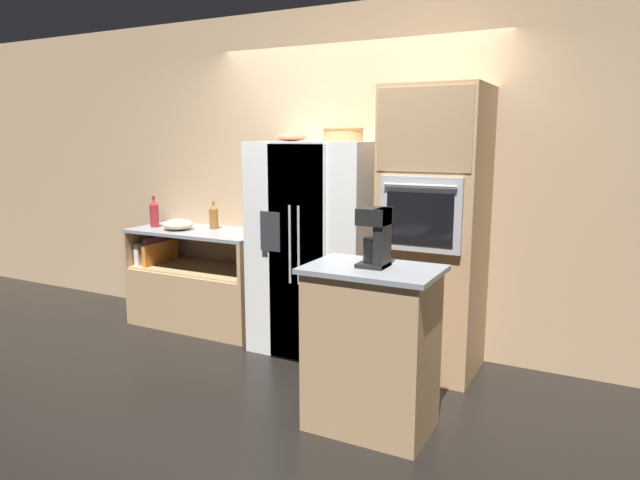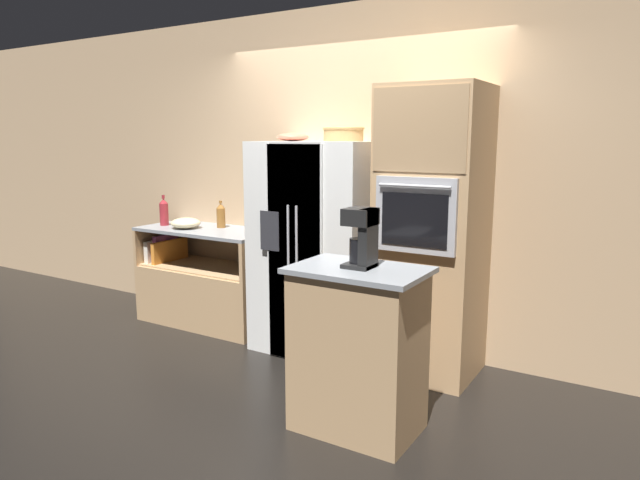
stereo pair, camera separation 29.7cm
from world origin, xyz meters
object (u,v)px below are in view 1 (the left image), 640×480
(fruit_bowl, at_px, (291,137))
(coffee_maker, at_px, (377,235))
(refrigerator, at_px, (317,248))
(wicker_basket, at_px, (343,133))
(wall_oven, at_px, (434,232))
(bottle_short, at_px, (214,216))
(bottle_tall, at_px, (154,213))
(mixing_bowl, at_px, (178,224))

(fruit_bowl, distance_m, coffee_maker, 1.61)
(refrigerator, xyz_separation_m, wicker_basket, (0.21, 0.03, 0.91))
(wall_oven, height_order, bottle_short, wall_oven)
(refrigerator, distance_m, coffee_maker, 1.40)
(fruit_bowl, bearing_deg, wall_oven, 2.18)
(coffee_maker, bearing_deg, bottle_short, 150.78)
(wall_oven, xyz_separation_m, wicker_basket, (-0.74, 0.00, 0.71))
(bottle_tall, bearing_deg, fruit_bowl, 0.14)
(refrigerator, height_order, bottle_short, refrigerator)
(wicker_basket, bearing_deg, fruit_bowl, -173.67)
(wall_oven, bearing_deg, refrigerator, -178.14)
(bottle_tall, xyz_separation_m, coffee_maker, (2.64, -0.99, 0.15))
(coffee_maker, bearing_deg, bottle_tall, 159.51)
(bottle_short, bearing_deg, wicker_basket, -5.23)
(wicker_basket, height_order, fruit_bowl, wicker_basket)
(coffee_maker, bearing_deg, refrigerator, 132.41)
(wicker_basket, height_order, bottle_tall, wicker_basket)
(wall_oven, relative_size, fruit_bowl, 8.06)
(bottle_tall, bearing_deg, mixing_bowl, -5.00)
(fruit_bowl, bearing_deg, refrigerator, 3.49)
(mixing_bowl, relative_size, coffee_maker, 0.80)
(bottle_short, bearing_deg, mixing_bowl, -140.99)
(fruit_bowl, relative_size, coffee_maker, 0.76)
(wicker_basket, relative_size, bottle_short, 1.28)
(mixing_bowl, bearing_deg, wicker_basket, 2.78)
(wicker_basket, bearing_deg, bottle_tall, -178.45)
(wall_oven, xyz_separation_m, bottle_short, (-2.12, 0.13, -0.03))
(bottle_tall, height_order, mixing_bowl, bottle_tall)
(fruit_bowl, height_order, coffee_maker, fruit_bowl)
(wicker_basket, distance_m, bottle_short, 1.57)
(wicker_basket, height_order, coffee_maker, wicker_basket)
(fruit_bowl, xyz_separation_m, coffee_maker, (1.15, -0.99, -0.56))
(mixing_bowl, bearing_deg, fruit_bowl, 1.46)
(wall_oven, relative_size, bottle_short, 8.26)
(wicker_basket, distance_m, mixing_bowl, 1.82)
(wicker_basket, distance_m, coffee_maker, 1.39)
(fruit_bowl, xyz_separation_m, bottle_tall, (-1.50, -0.00, -0.71))
(refrigerator, xyz_separation_m, fruit_bowl, (-0.23, -0.01, 0.89))
(wall_oven, bearing_deg, bottle_short, 176.49)
(mixing_bowl, xyz_separation_m, coffee_maker, (2.34, -0.96, 0.23))
(wicker_basket, relative_size, bottle_tall, 1.11)
(wicker_basket, height_order, bottle_short, wicker_basket)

